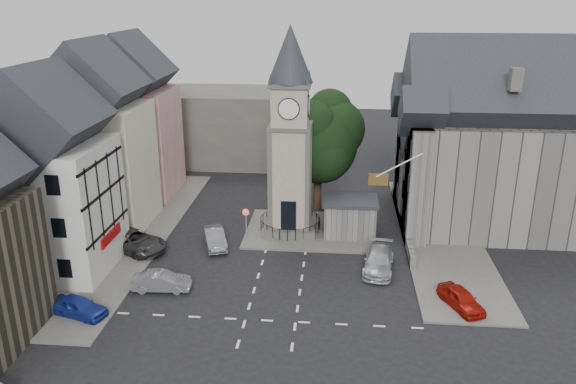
# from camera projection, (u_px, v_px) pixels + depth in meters

# --- Properties ---
(ground) EXTENTS (120.00, 120.00, 0.00)m
(ground) POSITION_uv_depth(u_px,v_px,m) (280.00, 277.00, 38.40)
(ground) COLOR black
(ground) RESTS_ON ground
(pavement_west) EXTENTS (6.00, 30.00, 0.14)m
(pavement_west) POSITION_uv_depth(u_px,v_px,m) (133.00, 234.00, 45.07)
(pavement_west) COLOR #595651
(pavement_west) RESTS_ON ground
(pavement_east) EXTENTS (6.00, 26.00, 0.14)m
(pavement_east) POSITION_uv_depth(u_px,v_px,m) (439.00, 235.00, 44.86)
(pavement_east) COLOR #595651
(pavement_east) RESTS_ON ground
(central_island) EXTENTS (10.00, 8.00, 0.16)m
(central_island) POSITION_uv_depth(u_px,v_px,m) (308.00, 230.00, 45.75)
(central_island) COLOR #595651
(central_island) RESTS_ON ground
(road_markings) EXTENTS (20.00, 8.00, 0.01)m
(road_markings) POSITION_uv_depth(u_px,v_px,m) (270.00, 321.00, 33.24)
(road_markings) COLOR silver
(road_markings) RESTS_ON ground
(clock_tower) EXTENTS (4.86, 4.86, 16.25)m
(clock_tower) POSITION_uv_depth(u_px,v_px,m) (290.00, 134.00, 43.18)
(clock_tower) COLOR #4C4944
(clock_tower) RESTS_ON ground
(stone_shelter) EXTENTS (4.30, 3.30, 3.08)m
(stone_shelter) POSITION_uv_depth(u_px,v_px,m) (350.00, 217.00, 44.51)
(stone_shelter) COLOR #5A5753
(stone_shelter) RESTS_ON ground
(town_tree) EXTENTS (7.20, 7.20, 10.80)m
(town_tree) POSITION_uv_depth(u_px,v_px,m) (319.00, 133.00, 48.09)
(town_tree) COLOR black
(town_tree) RESTS_ON ground
(warning_sign_post) EXTENTS (0.70, 0.19, 2.85)m
(warning_sign_post) POSITION_uv_depth(u_px,v_px,m) (246.00, 218.00, 43.09)
(warning_sign_post) COLOR black
(warning_sign_post) RESTS_ON ground
(terrace_pink) EXTENTS (8.10, 7.60, 12.80)m
(terrace_pink) POSITION_uv_depth(u_px,v_px,m) (133.00, 126.00, 52.53)
(terrace_pink) COLOR tan
(terrace_pink) RESTS_ON ground
(terrace_cream) EXTENTS (8.10, 7.60, 12.80)m
(terrace_cream) POSITION_uv_depth(u_px,v_px,m) (98.00, 148.00, 45.03)
(terrace_cream) COLOR #F4E5CD
(terrace_cream) RESTS_ON ground
(terrace_tudor) EXTENTS (8.10, 7.60, 12.00)m
(terrace_tudor) POSITION_uv_depth(u_px,v_px,m) (50.00, 185.00, 37.65)
(terrace_tudor) COLOR silver
(terrace_tudor) RESTS_ON ground
(backdrop_west) EXTENTS (20.00, 10.00, 8.00)m
(backdrop_west) POSITION_uv_depth(u_px,v_px,m) (201.00, 125.00, 64.36)
(backdrop_west) COLOR #4C4944
(backdrop_west) RESTS_ON ground
(east_building) EXTENTS (14.40, 11.40, 12.60)m
(east_building) POSITION_uv_depth(u_px,v_px,m) (486.00, 151.00, 45.29)
(east_building) COLOR #5A5753
(east_building) RESTS_ON ground
(east_boundary_wall) EXTENTS (0.40, 16.00, 0.90)m
(east_boundary_wall) POSITION_uv_depth(u_px,v_px,m) (402.00, 220.00, 46.85)
(east_boundary_wall) COLOR #5A5753
(east_boundary_wall) RESTS_ON ground
(flagpole) EXTENTS (3.68, 0.10, 2.74)m
(flagpole) POSITION_uv_depth(u_px,v_px,m) (399.00, 165.00, 39.13)
(flagpole) COLOR white
(flagpole) RESTS_ON ground
(car_west_blue) EXTENTS (3.94, 2.52, 1.25)m
(car_west_blue) POSITION_uv_depth(u_px,v_px,m) (79.00, 307.00, 33.54)
(car_west_blue) COLOR navy
(car_west_blue) RESTS_ON ground
(car_west_silver) EXTENTS (3.92, 1.62, 1.26)m
(car_west_silver) POSITION_uv_depth(u_px,v_px,m) (161.00, 281.00, 36.48)
(car_west_silver) COLOR gray
(car_west_silver) RESTS_ON ground
(car_west_grey) EXTENTS (6.22, 4.85, 1.57)m
(car_west_grey) POSITION_uv_depth(u_px,v_px,m) (132.00, 241.00, 42.11)
(car_west_grey) COLOR #323235
(car_west_grey) RESTS_ON ground
(car_island_silver) EXTENTS (2.79, 4.37, 1.36)m
(car_island_silver) POSITION_uv_depth(u_px,v_px,m) (215.00, 238.00, 42.87)
(car_island_silver) COLOR gray
(car_island_silver) RESTS_ON ground
(car_island_east) EXTENTS (2.57, 5.05, 1.40)m
(car_island_east) POSITION_uv_depth(u_px,v_px,m) (379.00, 261.00, 39.16)
(car_island_east) COLOR #AEB1B6
(car_island_east) RESTS_ON ground
(car_east_red) EXTENTS (2.82, 3.97, 1.26)m
(car_east_red) POSITION_uv_depth(u_px,v_px,m) (461.00, 299.00, 34.39)
(car_east_red) COLOR #A01308
(car_east_red) RESTS_ON ground
(pedestrian) EXTENTS (0.74, 0.57, 1.81)m
(pedestrian) POSITION_uv_depth(u_px,v_px,m) (416.00, 230.00, 43.74)
(pedestrian) COLOR beige
(pedestrian) RESTS_ON ground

